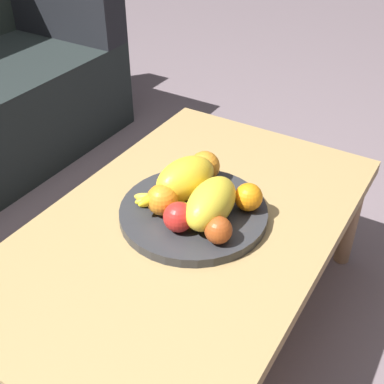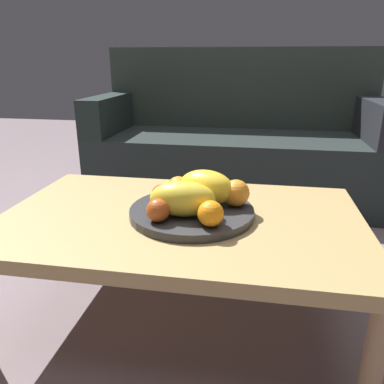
{
  "view_description": "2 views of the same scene",
  "coord_description": "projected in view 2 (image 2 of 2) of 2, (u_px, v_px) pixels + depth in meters",
  "views": [
    {
      "loc": [
        -0.82,
        -0.51,
        1.18
      ],
      "look_at": [
        0.04,
        0.0,
        0.46
      ],
      "focal_mm": 47.01,
      "sensor_mm": 36.0,
      "label": 1
    },
    {
      "loc": [
        0.22,
        -1.03,
        0.83
      ],
      "look_at": [
        0.04,
        0.0,
        0.46
      ],
      "focal_mm": 35.22,
      "sensor_mm": 36.0,
      "label": 2
    }
  ],
  "objects": [
    {
      "name": "orange_right",
      "position": [
        236.0,
        193.0,
        1.14
      ],
      "size": [
        0.08,
        0.08,
        0.08
      ],
      "primitive_type": "sphere",
      "color": "orange",
      "rests_on": "fruit_bowl"
    },
    {
      "name": "melon_large_front",
      "position": [
        206.0,
        187.0,
        1.15
      ],
      "size": [
        0.2,
        0.15,
        0.11
      ],
      "primitive_type": "ellipsoid",
      "rotation": [
        0.0,
        0.0,
        -0.27
      ],
      "color": "yellow",
      "rests_on": "fruit_bowl"
    },
    {
      "name": "couch",
      "position": [
        235.0,
        148.0,
        2.35
      ],
      "size": [
        1.7,
        0.7,
        0.9
      ],
      "color": "#1F2726",
      "rests_on": "ground_plane"
    },
    {
      "name": "apple_left",
      "position": [
        163.0,
        196.0,
        1.12
      ],
      "size": [
        0.07,
        0.07,
        0.07
      ],
      "primitive_type": "sphere",
      "color": "red",
      "rests_on": "fruit_bowl"
    },
    {
      "name": "orange_left",
      "position": [
        211.0,
        214.0,
        1.0
      ],
      "size": [
        0.07,
        0.07,
        0.07
      ],
      "primitive_type": "sphere",
      "color": "orange",
      "rests_on": "fruit_bowl"
    },
    {
      "name": "orange_front",
      "position": [
        179.0,
        189.0,
        1.18
      ],
      "size": [
        0.08,
        0.08,
        0.08
      ],
      "primitive_type": "sphere",
      "color": "orange",
      "rests_on": "fruit_bowl"
    },
    {
      "name": "banana_bunch",
      "position": [
        185.0,
        192.0,
        1.19
      ],
      "size": [
        0.16,
        0.15,
        0.06
      ],
      "color": "yellow",
      "rests_on": "fruit_bowl"
    },
    {
      "name": "melon_smaller_beside",
      "position": [
        183.0,
        199.0,
        1.06
      ],
      "size": [
        0.19,
        0.12,
        0.1
      ],
      "primitive_type": "ellipsoid",
      "rotation": [
        0.0,
        0.0,
        0.08
      ],
      "color": "yellow",
      "rests_on": "fruit_bowl"
    },
    {
      "name": "fruit_bowl",
      "position": [
        192.0,
        211.0,
        1.14
      ],
      "size": [
        0.37,
        0.37,
        0.03
      ],
      "primitive_type": "cylinder",
      "color": "#2F3033",
      "rests_on": "coffee_table"
    },
    {
      "name": "apple_front",
      "position": [
        158.0,
        210.0,
        1.03
      ],
      "size": [
        0.07,
        0.07,
        0.07
      ],
      "primitive_type": "sphere",
      "color": "#AA481A",
      "rests_on": "fruit_bowl"
    },
    {
      "name": "coffee_table",
      "position": [
        181.0,
        227.0,
        1.16
      ],
      "size": [
        1.09,
        0.68,
        0.38
      ],
      "color": "tan",
      "rests_on": "ground_plane"
    },
    {
      "name": "ground_plane",
      "position": [
        182.0,
        319.0,
        1.27
      ],
      "size": [
        8.0,
        8.0,
        0.0
      ],
      "primitive_type": "plane",
      "color": "slate"
    }
  ]
}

